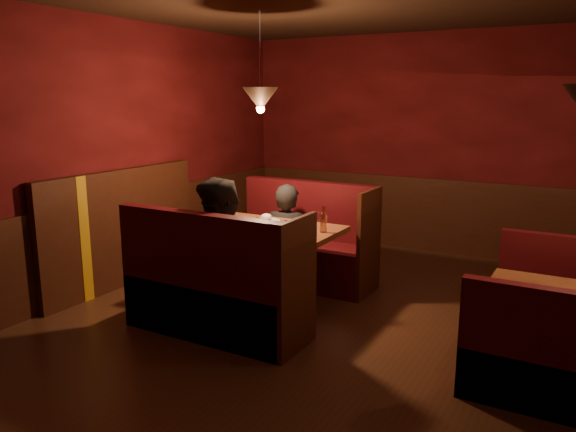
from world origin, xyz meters
The scene contains 9 objects.
room centered at (-0.28, 0.05, 1.05)m, with size 6.02×7.02×2.92m.
main_table centered at (-1.23, 0.65, 0.63)m, with size 1.51×0.92×1.06m.
main_bench_far centered at (-1.22, 1.51, 0.36)m, with size 1.67×0.60×1.14m.
main_bench_near centered at (-1.22, -0.21, 0.36)m, with size 1.67×0.60×1.14m.
second_table centered at (1.49, 0.61, 0.47)m, with size 1.12×0.72×0.63m.
second_bench_far centered at (1.52, 1.28, 0.28)m, with size 1.24×0.46×0.88m.
second_bench_near centered at (1.52, -0.06, 0.28)m, with size 1.24×0.46×0.88m.
diner_a centered at (-1.32, 1.27, 0.75)m, with size 0.55×0.36×1.50m, color black.
diner_b centered at (-1.22, -0.05, 0.87)m, with size 0.84×0.66×1.73m, color black.
Camera 1 is at (1.65, -3.94, 2.07)m, focal length 35.00 mm.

